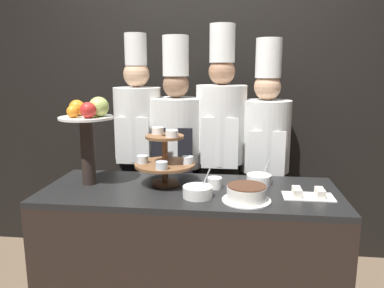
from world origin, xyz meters
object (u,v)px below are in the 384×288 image
(chef_right, at_px, (265,153))
(chef_center_right, at_px, (221,144))
(cake_round, at_px, (247,194))
(cup_white, at_px, (215,183))
(serving_bowl_near, at_px, (198,192))
(serving_bowl_far, at_px, (259,179))
(chef_left, at_px, (138,145))
(cake_square_tray, at_px, (308,194))
(tiered_stand, at_px, (165,158))
(fruit_pedestal, at_px, (89,124))
(chef_center_left, at_px, (176,152))

(chef_right, bearing_deg, chef_center_right, -179.99)
(cake_round, height_order, cup_white, cake_round)
(serving_bowl_near, distance_m, serving_bowl_far, 0.45)
(chef_left, bearing_deg, chef_center_right, -0.00)
(serving_bowl_near, bearing_deg, cake_square_tray, 6.95)
(serving_bowl_near, height_order, chef_right, chef_right)
(tiered_stand, bearing_deg, chef_center_right, 60.19)
(cake_square_tray, bearing_deg, chef_right, 105.50)
(fruit_pedestal, bearing_deg, cup_white, 0.42)
(cake_square_tray, relative_size, chef_right, 0.15)
(cake_square_tray, relative_size, chef_center_right, 0.15)
(cup_white, xyz_separation_m, serving_bowl_far, (0.26, 0.11, -0.00))
(serving_bowl_near, bearing_deg, cake_round, -6.34)
(chef_left, bearing_deg, cup_white, -43.60)
(cake_square_tray, bearing_deg, serving_bowl_far, 140.85)
(tiered_stand, xyz_separation_m, fruit_pedestal, (-0.45, -0.05, 0.21))
(tiered_stand, relative_size, chef_right, 0.21)
(tiered_stand, xyz_separation_m, serving_bowl_far, (0.57, 0.07, -0.14))
(tiered_stand, relative_size, chef_center_left, 0.21)
(tiered_stand, height_order, fruit_pedestal, fruit_pedestal)
(fruit_pedestal, distance_m, chef_center_left, 0.79)
(fruit_pedestal, bearing_deg, chef_left, 76.82)
(fruit_pedestal, xyz_separation_m, chef_center_right, (0.76, 0.59, -0.22))
(fruit_pedestal, bearing_deg, chef_center_right, 37.81)
(cup_white, distance_m, chef_right, 0.68)
(fruit_pedestal, height_order, serving_bowl_far, fruit_pedestal)
(serving_bowl_near, relative_size, chef_left, 0.09)
(fruit_pedestal, xyz_separation_m, cake_square_tray, (1.28, -0.09, -0.35))
(fruit_pedestal, bearing_deg, cake_square_tray, -4.18)
(cake_round, bearing_deg, chef_right, 79.23)
(serving_bowl_far, bearing_deg, chef_center_right, 118.29)
(cake_round, relative_size, chef_center_right, 0.14)
(cake_square_tray, height_order, chef_center_right, chef_center_right)
(cup_white, relative_size, serving_bowl_far, 0.53)
(cake_square_tray, height_order, serving_bowl_far, serving_bowl_far)
(serving_bowl_far, height_order, chef_right, chef_right)
(cake_round, xyz_separation_m, chef_right, (0.15, 0.79, 0.05))
(serving_bowl_near, bearing_deg, chef_left, 125.02)
(cake_round, distance_m, serving_bowl_near, 0.27)
(tiered_stand, bearing_deg, chef_center_left, 91.96)
(serving_bowl_far, bearing_deg, serving_bowl_near, -140.88)
(chef_center_right, height_order, chef_right, chef_center_right)
(cake_square_tray, xyz_separation_m, chef_center_left, (-0.84, 0.68, 0.06))
(chef_center_left, bearing_deg, chef_center_right, -0.00)
(fruit_pedestal, bearing_deg, tiered_stand, 5.74)
(cup_white, bearing_deg, fruit_pedestal, -179.58)
(cup_white, bearing_deg, serving_bowl_far, 22.69)
(chef_center_left, relative_size, chef_center_right, 0.96)
(cup_white, height_order, serving_bowl_near, serving_bowl_near)
(cake_round, relative_size, serving_bowl_near, 1.60)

